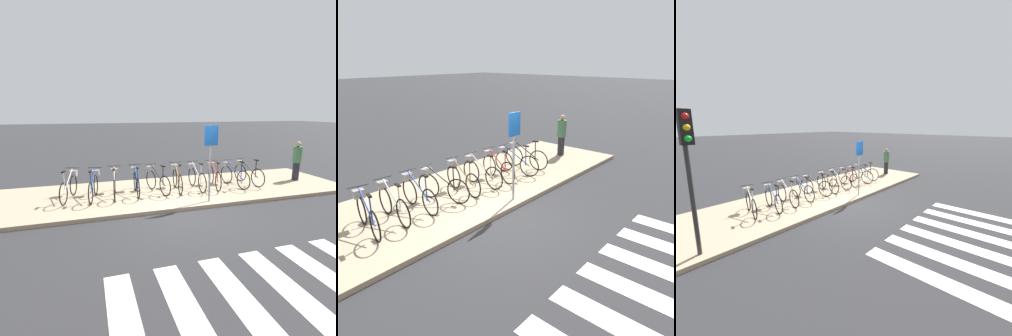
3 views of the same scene
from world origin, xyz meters
TOP-DOWN VIEW (x-y plane):
  - ground_plane at (0.00, 0.00)m, footprint 120.00×120.00m
  - sidewalk at (0.00, 1.81)m, footprint 13.52×3.61m
  - parked_bicycle_1 at (-2.50, 1.63)m, footprint 0.49×1.63m
  - parked_bicycle_2 at (-1.84, 1.71)m, footprint 0.46×1.65m
  - parked_bicycle_3 at (-1.10, 1.75)m, footprint 0.46×1.65m
  - parked_bicycle_4 at (-0.40, 1.74)m, footprint 0.59×1.60m
  - parked_bicycle_5 at (0.37, 1.76)m, footprint 0.46×1.64m
  - parked_bicycle_6 at (1.09, 1.73)m, footprint 0.46×1.65m
  - parked_bicycle_7 at (1.79, 1.71)m, footprint 0.49×1.63m
  - parked_bicycle_8 at (2.55, 1.63)m, footprint 0.46×1.64m
  - parked_bicycle_9 at (3.25, 1.77)m, footprint 0.46×1.64m
  - pedestrian at (5.46, 1.64)m, footprint 0.34×0.34m
  - sign_post at (0.93, 0.29)m, footprint 0.44×0.07m

SIDE VIEW (x-z plane):
  - ground_plane at x=0.00m, z-range 0.00..0.00m
  - sidewalk at x=0.00m, z-range 0.00..0.12m
  - parked_bicycle_1 at x=-2.50m, z-range 0.06..1.07m
  - parked_bicycle_2 at x=-1.84m, z-range 0.06..1.07m
  - parked_bicycle_3 at x=-1.10m, z-range 0.06..1.07m
  - parked_bicycle_4 at x=-0.40m, z-range 0.06..1.07m
  - parked_bicycle_5 at x=0.37m, z-range 0.06..1.07m
  - parked_bicycle_6 at x=1.09m, z-range 0.06..1.07m
  - parked_bicycle_7 at x=1.79m, z-range 0.06..1.07m
  - parked_bicycle_8 at x=2.55m, z-range 0.06..1.07m
  - parked_bicycle_9 at x=3.25m, z-range 0.06..1.07m
  - pedestrian at x=5.46m, z-range 0.15..1.74m
  - sign_post at x=0.93m, z-range 0.54..2.90m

